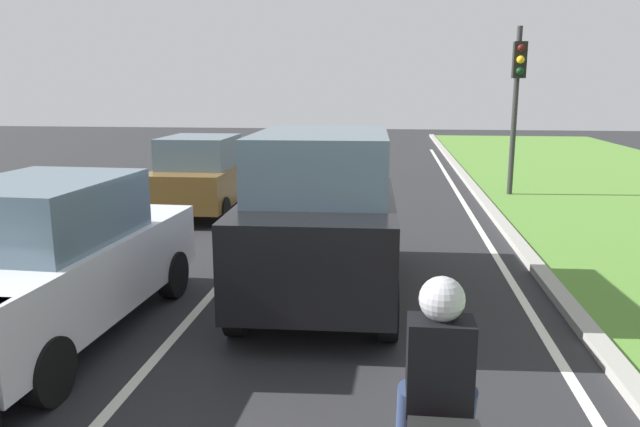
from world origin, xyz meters
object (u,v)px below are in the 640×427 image
Objects in this scene: car_suv_ahead at (323,213)px; rider_person at (439,362)px; traffic_light_near_right at (517,86)px; car_sedan_left_lane at (52,260)px; car_hatchback_far at (203,175)px.

car_suv_ahead reaches higher than rider_person.
car_suv_ahead is 4.67m from rider_person.
traffic_light_near_right is at bearing 61.80° from car_suv_ahead.
car_suv_ahead is at bearing 104.72° from rider_person.
car_sedan_left_lane is 4.95m from rider_person.
traffic_light_near_right reaches higher than car_suv_ahead.
rider_person is 0.27× the size of traffic_light_near_right.
car_hatchback_far is 8.25m from traffic_light_near_right.
traffic_light_near_right is (7.43, 2.97, 2.00)m from car_hatchback_far.
car_suv_ahead is 3.43m from car_sedan_left_lane.
rider_person is 13.12m from traffic_light_near_right.
car_suv_ahead is 1.05× the size of car_sedan_left_lane.
car_suv_ahead is 6.22m from car_hatchback_far.
traffic_light_near_right reaches higher than car_hatchback_far.
car_hatchback_far is 0.85× the size of traffic_light_near_right.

